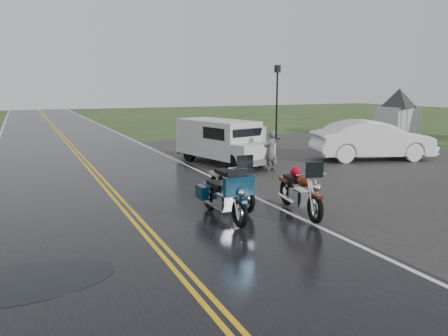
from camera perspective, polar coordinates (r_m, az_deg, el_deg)
name	(u,v)px	position (r m, az deg, el deg)	size (l,w,h in m)	color
ground	(149,236)	(10.10, -9.79, -8.73)	(120.00, 120.00, 0.00)	#2D471E
road	(87,164)	(19.66, -17.49, 0.45)	(8.00, 100.00, 0.04)	black
parking_pad	(367,164)	(19.83, 18.14, 0.48)	(14.00, 24.00, 0.03)	black
visitor_center	(399,101)	(30.89, 21.87, 8.14)	(16.00, 10.00, 4.80)	#A8AAAD
motorcycle_red	(316,197)	(10.65, 11.88, -3.67)	(0.90, 2.49, 1.47)	#4F1909
motorcycle_teal	(240,202)	(10.13, 2.09, -4.41)	(0.86, 2.35, 1.39)	#052338
motorcycle_silver	(247,188)	(11.29, 3.02, -2.57)	(0.92, 2.53, 1.49)	#AAAEB2
van_white	(233,148)	(17.09, 1.14, 2.69)	(1.85, 4.92, 1.93)	silver
person_at_van	(271,151)	(17.32, 6.10, 2.17)	(0.58, 0.38, 1.60)	#525358
sedan_white	(373,141)	(20.99, 18.83, 3.39)	(1.89, 5.41, 1.78)	white
lamp_post_far_right	(277,102)	(27.76, 6.91, 8.49)	(0.40, 0.40, 4.67)	black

